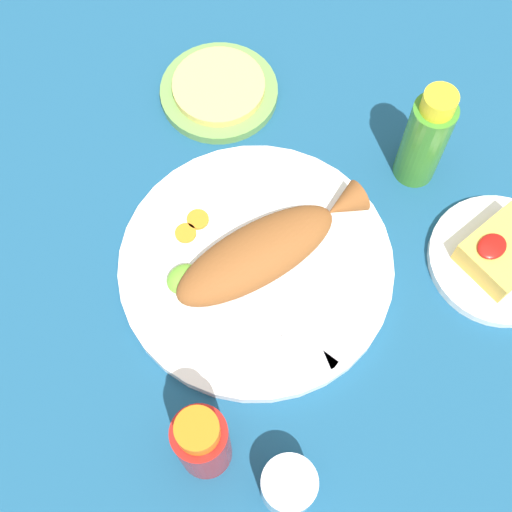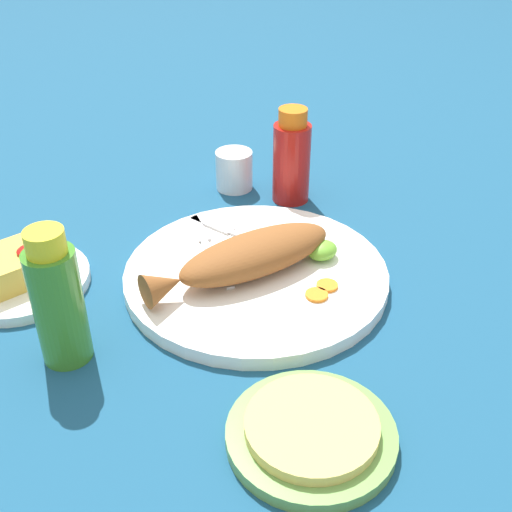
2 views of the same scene
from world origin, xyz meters
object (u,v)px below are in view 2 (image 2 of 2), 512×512
Objects in this scene: fork_near at (206,245)px; hot_sauce_bottle_red at (292,159)px; tortilla_plate at (311,435)px; fried_fish at (248,257)px; hot_sauce_bottle_green at (58,301)px; salt_cup at (234,172)px; side_plate_fries at (21,281)px; fork_far at (236,234)px; main_plate at (256,275)px.

fork_near is 0.21m from hot_sauce_bottle_red.
hot_sauce_bottle_red reaches higher than tortilla_plate.
hot_sauce_bottle_green is at bearing -177.87° from fried_fish.
salt_cup is (0.39, 0.20, -0.05)m from hot_sauce_bottle_green.
hot_sauce_bottle_red is at bearing -56.29° from fork_near.
tortilla_plate is (0.11, -0.42, 0.00)m from side_plate_fries.
fried_fish reaches higher than fork_far.
fork_far is (0.05, -0.00, 0.00)m from fork_near.
fork_far is at bearing -75.68° from fork_near.
fried_fish is 0.24m from hot_sauce_bottle_red.
salt_cup is (-0.04, 0.09, -0.04)m from hot_sauce_bottle_red.
side_plate_fries is (0.01, 0.16, -0.07)m from hot_sauce_bottle_green.
side_plate_fries is 0.43m from tortilla_plate.
salt_cup is (0.16, 0.14, 0.01)m from fork_near.
main_plate is at bearing -5.52° from hot_sauce_bottle_green.
main_plate is 0.27m from salt_cup.
main_plate reaches higher than side_plate_fries.
fried_fish reaches higher than main_plate.
salt_cup is (0.15, 0.22, -0.01)m from fried_fish.
hot_sauce_bottle_red is 0.49m from tortilla_plate.
main_plate is 2.27× the size of hot_sauce_bottle_red.
fork_near is 1.11× the size of hot_sauce_bottle_green.
main_plate reaches higher than tortilla_plate.
fork_near is 0.05m from fork_far.
fried_fish is 1.52× the size of side_plate_fries.
fried_fish reaches higher than salt_cup.
main_plate is 1.89× the size of fork_near.
salt_cup is at bearing -49.75° from fork_far.
fried_fish is at bearing 63.81° from tortilla_plate.
hot_sauce_bottle_green is at bearing 89.07° from fork_far.
tortilla_plate is (-0.11, -0.32, -0.01)m from fork_near.
hot_sauce_bottle_green is 0.29m from tortilla_plate.
hot_sauce_bottle_green reaches higher than fork_near.
fork_far is at bearing 68.14° from main_plate.
tortilla_plate is (-0.13, -0.23, -0.00)m from main_plate.
fried_fish is at bearing -145.70° from hot_sauce_bottle_red.
fork_near is 1.03× the size of side_plate_fries.
salt_cup is at bearing 57.69° from main_plate.
fork_far is 1.06× the size of side_plate_fries.
main_plate is 5.38× the size of salt_cup.
fork_far reaches higher than side_plate_fries.
hot_sauce_bottle_green is at bearing 115.23° from tortilla_plate.
fork_far is 0.17m from hot_sauce_bottle_red.
salt_cup is at bearing 59.49° from tortilla_plate.
fried_fish is at bearing 172.45° from main_plate.
fork_near is 1.20× the size of hot_sauce_bottle_red.
side_plate_fries is at bearing 85.33° from fork_near.
main_plate is 0.30m from side_plate_fries.
hot_sauce_bottle_red is 0.91× the size of tortilla_plate.
main_plate is at bearing 145.80° from fork_far.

